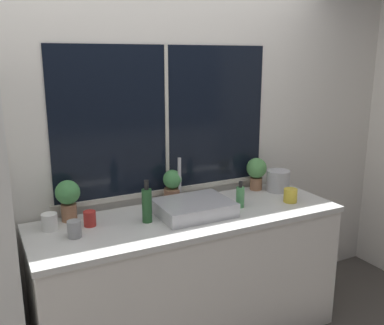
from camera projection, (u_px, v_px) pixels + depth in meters
name	position (u px, v px, depth m)	size (l,w,h in m)	color
wall_back	(165.00, 138.00, 3.01)	(8.00, 0.09, 2.70)	silver
wall_right	(310.00, 110.00, 4.58)	(0.06, 7.00, 2.70)	silver
counter	(190.00, 278.00, 2.88)	(2.03, 0.68, 0.91)	white
sink	(194.00, 207.00, 2.78)	(0.47, 0.42, 0.33)	#ADADB2
potted_plant_left	(68.00, 197.00, 2.64)	(0.15, 0.15, 0.26)	#9E6B4C
potted_plant_center	(172.00, 186.00, 2.96)	(0.13, 0.13, 0.24)	#9E6B4C
potted_plant_right	(256.00, 171.00, 3.27)	(0.15, 0.15, 0.25)	#9E6B4C
soap_bottle	(240.00, 197.00, 2.90)	(0.06, 0.06, 0.18)	#519E5B
bottle_tall	(147.00, 205.00, 2.63)	(0.06, 0.06, 0.27)	#235128
mug_yellow	(290.00, 195.00, 3.01)	(0.09, 0.09, 0.10)	gold
mug_white	(50.00, 222.00, 2.53)	(0.09, 0.09, 0.10)	white
mug_grey	(74.00, 229.00, 2.42)	(0.08, 0.08, 0.10)	gray
mug_red	(90.00, 219.00, 2.59)	(0.07, 0.07, 0.09)	#B72D28
kettle	(278.00, 180.00, 3.26)	(0.18, 0.18, 0.18)	#B2B2B7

